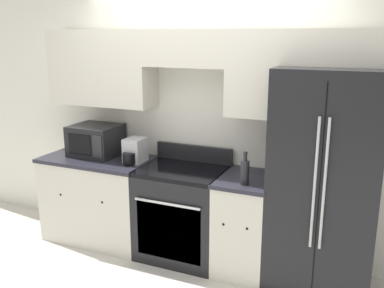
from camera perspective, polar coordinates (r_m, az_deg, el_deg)
The scene contains 9 objects.
ground_plane at distance 4.08m, azimuth -1.81°, elevation -16.72°, with size 12.00×12.00×0.00m, color beige.
wall_back at distance 4.08m, azimuth 1.66°, elevation 5.55°, with size 8.00×0.39×2.60m.
lower_cabinets_left at distance 4.61m, azimuth -12.15°, elevation -7.06°, with size 1.13×0.64×0.89m.
lower_cabinets_right at distance 3.96m, azimuth 7.12°, elevation -10.52°, with size 0.48×0.64×0.89m.
oven_range at distance 4.16m, azimuth -1.29°, elevation -9.09°, with size 0.80×0.65×1.05m.
refrigerator at distance 3.73m, azimuth 17.32°, elevation -4.65°, with size 0.85×0.78×1.86m.
microwave at distance 4.52m, azimuth -12.69°, elevation 0.50°, with size 0.48×0.42×0.32m.
bottle at distance 3.59m, azimuth 7.06°, elevation -3.66°, with size 0.07×0.07×0.28m.
paper_towel_holder at distance 4.22m, azimuth -7.70°, elevation -0.97°, with size 0.18×0.28×0.24m.
Camera 1 is at (1.50, -3.15, 2.11)m, focal length 40.00 mm.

